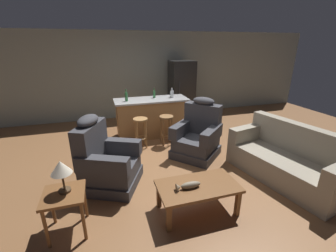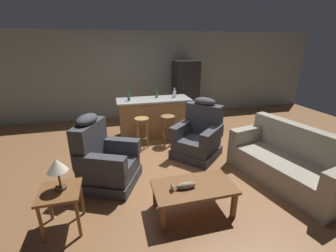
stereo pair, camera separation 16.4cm
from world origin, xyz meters
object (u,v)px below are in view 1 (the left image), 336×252
object	(u,v)px
recliner_near_lamp	(106,162)
bottle_tall_green	(172,94)
bar_stool_left	(141,127)
coffee_table	(198,188)
bottle_wine_dark	(126,97)
fish_figurine	(188,186)
table_lamp	(61,169)
bottle_short_amber	(154,94)
bar_stool_right	(166,125)
end_table	(65,200)
kitchen_island	(152,117)
refrigerator	(182,90)
couch	(287,160)
recliner_near_island	(198,136)

from	to	relation	value
recliner_near_lamp	bottle_tall_green	xyz separation A→B (m)	(1.75, 1.94, 0.62)
bar_stool_left	coffee_table	bearing A→B (deg)	-81.11
coffee_table	bottle_wine_dark	distance (m)	3.04
bar_stool_left	fish_figurine	bearing A→B (deg)	-84.99
table_lamp	bottle_short_amber	world-z (taller)	bottle_short_amber
bar_stool_right	bottle_wine_dark	bearing A→B (deg)	143.57
table_lamp	bar_stool_right	xyz separation A→B (m)	(1.91, 2.15, -0.40)
end_table	bar_stool_left	bearing A→B (deg)	58.74
recliner_near_lamp	bottle_short_amber	xyz separation A→B (m)	(1.31, 2.03, 0.62)
bottle_tall_green	bottle_short_amber	xyz separation A→B (m)	(-0.44, 0.09, 0.00)
end_table	kitchen_island	distance (m)	3.30
refrigerator	bottle_tall_green	xyz separation A→B (m)	(-0.70, -1.18, 0.16)
recliner_near_lamp	bottle_wine_dark	size ratio (longest dim) A/B	4.20
refrigerator	kitchen_island	bearing A→B (deg)	-135.87
couch	bar_stool_right	xyz separation A→B (m)	(-1.58, 1.99, 0.13)
couch	end_table	world-z (taller)	couch
fish_figurine	refrigerator	bearing A→B (deg)	71.05
end_table	bottle_wine_dark	distance (m)	3.05
couch	recliner_near_island	distance (m)	1.69
kitchen_island	bottle_tall_green	bearing A→B (deg)	2.31
kitchen_island	bottle_wine_dark	size ratio (longest dim) A/B	6.29
bar_stool_left	bottle_wine_dark	bearing A→B (deg)	109.10
end_table	coffee_table	bearing A→B (deg)	-4.40
fish_figurine	end_table	size ratio (longest dim) A/B	0.61
recliner_near_island	refrigerator	xyz separation A→B (m)	(0.57, 2.54, 0.46)
bar_stool_right	bottle_wine_dark	distance (m)	1.16
table_lamp	bar_stool_right	size ratio (longest dim) A/B	0.60
coffee_table	bar_stool_right	world-z (taller)	bar_stool_right
bar_stool_left	bar_stool_right	xyz separation A→B (m)	(0.60, 0.00, 0.00)
table_lamp	recliner_near_lamp	bearing A→B (deg)	60.08
end_table	refrigerator	size ratio (longest dim) A/B	0.32
bottle_short_amber	bottle_wine_dark	xyz separation A→B (m)	(-0.71, -0.15, 0.02)
recliner_near_island	bottle_wine_dark	bearing A→B (deg)	-88.06
coffee_table	end_table	size ratio (longest dim) A/B	1.96
table_lamp	kitchen_island	world-z (taller)	table_lamp
recliner_near_island	bottle_short_amber	size ratio (longest dim) A/B	4.92
couch	kitchen_island	world-z (taller)	kitchen_island
fish_figurine	kitchen_island	size ratio (longest dim) A/B	0.19
recliner_near_island	bar_stool_right	distance (m)	0.86
refrigerator	bottle_tall_green	bearing A→B (deg)	-120.60
bar_stool_right	bottle_short_amber	bearing A→B (deg)	97.43
recliner_near_lamp	bar_stool_right	xyz separation A→B (m)	(1.41, 1.29, 0.05)
fish_figurine	recliner_near_island	world-z (taller)	recliner_near_island
couch	recliner_near_lamp	bearing A→B (deg)	-25.15
coffee_table	recliner_near_island	distance (m)	1.75
refrigerator	bottle_wine_dark	xyz separation A→B (m)	(-1.84, -1.23, 0.18)
bar_stool_right	bottle_tall_green	xyz separation A→B (m)	(0.34, 0.65, 0.57)
recliner_near_island	bar_stool_left	size ratio (longest dim) A/B	1.76
coffee_table	end_table	bearing A→B (deg)	175.60
bar_stool_right	bottle_wine_dark	xyz separation A→B (m)	(-0.81, 0.60, 0.59)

